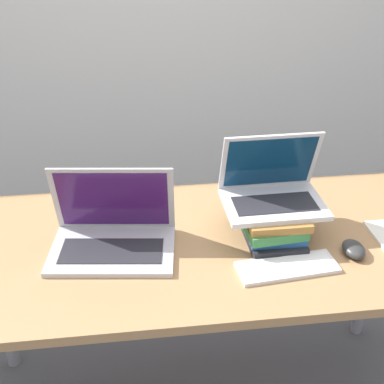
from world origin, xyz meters
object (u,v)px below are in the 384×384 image
at_px(wireless_keyboard, 287,267).
at_px(mouse, 354,249).
at_px(book_stack, 271,222).
at_px(laptop_on_books, 272,190).
at_px(laptop_left, 113,233).

xyz_separation_m(wireless_keyboard, mouse, (0.22, 0.05, 0.01)).
bearing_deg(book_stack, mouse, -29.21).
bearing_deg(wireless_keyboard, book_stack, 92.86).
xyz_separation_m(laptop_on_books, wireless_keyboard, (0.00, -0.21, -0.14)).
distance_m(laptop_left, mouse, 0.73).
height_order(laptop_on_books, wireless_keyboard, laptop_on_books).
xyz_separation_m(laptop_on_books, mouse, (0.22, -0.16, -0.13)).
relative_size(wireless_keyboard, mouse, 3.14).
distance_m(laptop_left, laptop_on_books, 0.51).
distance_m(wireless_keyboard, mouse, 0.22).
bearing_deg(laptop_on_books, book_stack, -100.93).
bearing_deg(mouse, laptop_on_books, 143.48).
height_order(laptop_left, laptop_on_books, laptop_on_books).
bearing_deg(book_stack, laptop_left, 179.69).
height_order(book_stack, wireless_keyboard, book_stack).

